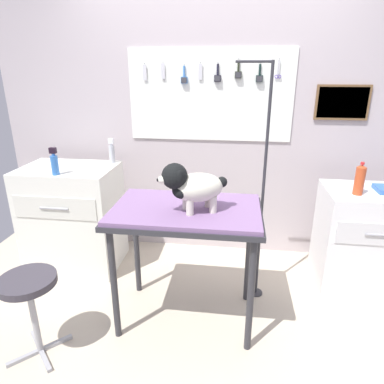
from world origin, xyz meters
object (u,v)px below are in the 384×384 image
(conditioner_bottle, at_px, (112,152))
(soda_bottle, at_px, (360,180))
(grooming_arm, at_px, (261,198))
(grooming_table, at_px, (186,220))
(dog, at_px, (192,186))
(stool, at_px, (29,292))
(counter_left, at_px, (74,217))
(cabinet_right, at_px, (363,241))

(conditioner_bottle, xyz_separation_m, soda_bottle, (2.01, -0.35, -0.06))
(grooming_arm, bearing_deg, grooming_table, -146.56)
(grooming_table, height_order, dog, dog)
(grooming_arm, bearing_deg, stool, -150.10)
(counter_left, relative_size, cabinet_right, 1.09)
(grooming_arm, relative_size, stool, 3.18)
(dog, bearing_deg, grooming_arm, 40.84)
(counter_left, bearing_deg, stool, -77.79)
(grooming_table, height_order, conditioner_bottle, conditioner_bottle)
(grooming_arm, xyz_separation_m, counter_left, (-1.64, 0.26, -0.37))
(grooming_arm, relative_size, soda_bottle, 7.27)
(counter_left, distance_m, soda_bottle, 2.40)
(grooming_table, distance_m, dog, 0.28)
(grooming_arm, xyz_separation_m, soda_bottle, (0.71, 0.12, 0.13))
(conditioner_bottle, bearing_deg, grooming_arm, -19.74)
(dog, relative_size, soda_bottle, 1.78)
(dog, bearing_deg, counter_left, 150.54)
(cabinet_right, xyz_separation_m, conditioner_bottle, (-2.15, 0.26, 0.60))
(grooming_table, distance_m, counter_left, 1.31)
(grooming_table, distance_m, cabinet_right, 1.51)
(cabinet_right, bearing_deg, counter_left, 178.90)
(dog, distance_m, soda_bottle, 1.28)
(grooming_table, bearing_deg, counter_left, 152.00)
(counter_left, xyz_separation_m, stool, (0.23, -1.07, -0.01))
(cabinet_right, height_order, conditioner_bottle, conditioner_bottle)
(grooming_arm, relative_size, cabinet_right, 2.09)
(conditioner_bottle, relative_size, soda_bottle, 0.89)
(grooming_table, distance_m, grooming_arm, 0.62)
(cabinet_right, distance_m, stool, 2.47)
(dog, height_order, conditioner_bottle, dog)
(grooming_arm, distance_m, stool, 1.66)
(cabinet_right, distance_m, conditioner_bottle, 2.25)
(conditioner_bottle, distance_m, soda_bottle, 2.04)
(conditioner_bottle, bearing_deg, stool, -94.55)
(stool, bearing_deg, grooming_arm, 29.90)
(dog, bearing_deg, conditioner_bottle, 133.98)
(stool, height_order, soda_bottle, soda_bottle)
(grooming_table, height_order, soda_bottle, soda_bottle)
(dog, relative_size, counter_left, 0.47)
(grooming_table, relative_size, conditioner_bottle, 4.58)
(soda_bottle, bearing_deg, grooming_arm, -170.38)
(grooming_table, xyz_separation_m, dog, (0.05, -0.06, 0.27))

